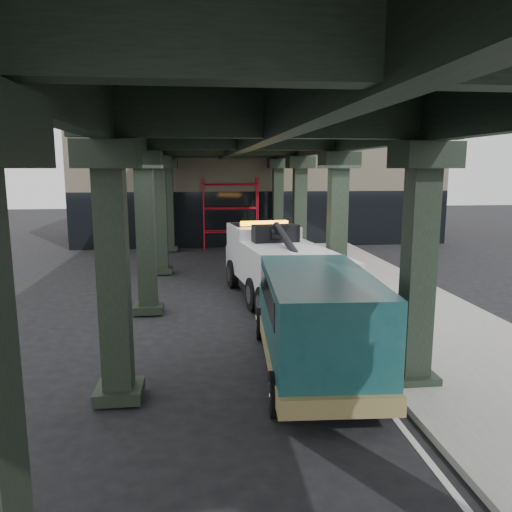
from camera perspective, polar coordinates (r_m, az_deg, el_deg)
ground at (r=14.27m, az=0.96°, el=-8.40°), size 90.00×90.00×0.00m
sidewalk at (r=17.23m, az=15.12°, el=-5.25°), size 5.00×40.00×0.15m
lane_stripe at (r=16.44m, az=5.95°, el=-5.94°), size 0.12×38.00×0.01m
viaduct at (r=15.51m, az=-1.48°, el=13.53°), size 7.40×32.00×6.40m
building at (r=33.64m, az=-0.12°, el=9.13°), size 22.00×10.00×8.00m
scaffolding at (r=28.22m, az=-2.94°, el=5.11°), size 3.08×0.88×4.00m
tow_truck at (r=16.94m, az=2.53°, el=-0.82°), size 3.33×8.50×2.72m
towed_van at (r=11.01m, az=6.80°, el=-7.19°), size 2.62×5.91×2.35m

